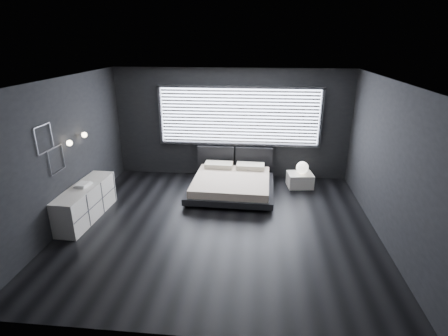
# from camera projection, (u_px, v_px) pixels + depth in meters

# --- Properties ---
(room) EXTENTS (6.04, 6.00, 2.80)m
(room) POSITION_uv_depth(u_px,v_px,m) (219.00, 159.00, 6.39)
(room) COLOR black
(room) RESTS_ON ground
(window) EXTENTS (4.14, 0.09, 1.52)m
(window) POSITION_uv_depth(u_px,v_px,m) (239.00, 117.00, 8.82)
(window) COLOR white
(window) RESTS_ON ground
(headboard) EXTENTS (1.96, 0.16, 0.52)m
(headboard) POSITION_uv_depth(u_px,v_px,m) (235.00, 156.00, 9.14)
(headboard) COLOR black
(headboard) RESTS_ON ground
(sconce_near) EXTENTS (0.18, 0.11, 0.11)m
(sconce_near) POSITION_uv_depth(u_px,v_px,m) (69.00, 143.00, 6.64)
(sconce_near) COLOR silver
(sconce_near) RESTS_ON ground
(sconce_far) EXTENTS (0.18, 0.11, 0.11)m
(sconce_far) POSITION_uv_depth(u_px,v_px,m) (84.00, 135.00, 7.20)
(sconce_far) COLOR silver
(sconce_far) RESTS_ON ground
(wall_art_upper) EXTENTS (0.01, 0.48, 0.48)m
(wall_art_upper) POSITION_uv_depth(u_px,v_px,m) (44.00, 139.00, 6.00)
(wall_art_upper) COLOR #47474C
(wall_art_upper) RESTS_ON ground
(wall_art_lower) EXTENTS (0.01, 0.48, 0.48)m
(wall_art_lower) POSITION_uv_depth(u_px,v_px,m) (57.00, 160.00, 6.40)
(wall_art_lower) COLOR #47474C
(wall_art_lower) RESTS_ON ground
(bed) EXTENTS (2.01, 1.93, 0.51)m
(bed) POSITION_uv_depth(u_px,v_px,m) (232.00, 184.00, 8.27)
(bed) COLOR black
(bed) RESTS_ON ground
(nightstand) EXTENTS (0.66, 0.57, 0.35)m
(nightstand) POSITION_uv_depth(u_px,v_px,m) (300.00, 180.00, 8.64)
(nightstand) COLOR white
(nightstand) RESTS_ON ground
(orb_lamp) EXTENTS (0.30, 0.30, 0.30)m
(orb_lamp) POSITION_uv_depth(u_px,v_px,m) (302.00, 168.00, 8.54)
(orb_lamp) COLOR white
(orb_lamp) RESTS_ON nightstand
(dresser) EXTENTS (0.57, 1.76, 0.70)m
(dresser) POSITION_uv_depth(u_px,v_px,m) (86.00, 202.00, 7.08)
(dresser) COLOR white
(dresser) RESTS_ON ground
(book_stack) EXTENTS (0.28, 0.35, 0.06)m
(book_stack) POSITION_uv_depth(u_px,v_px,m) (83.00, 185.00, 6.96)
(book_stack) COLOR white
(book_stack) RESTS_ON dresser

